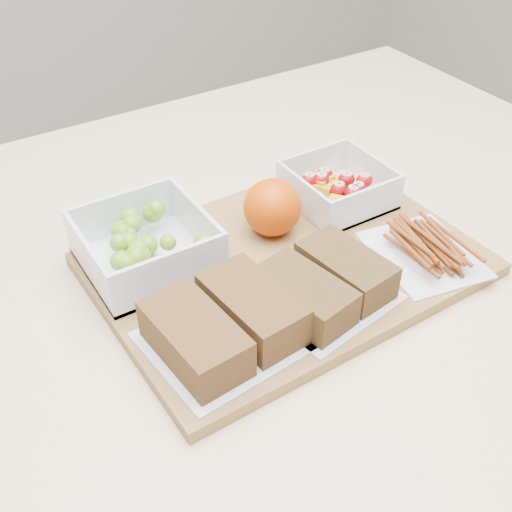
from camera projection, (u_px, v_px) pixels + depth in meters
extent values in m
cube|color=beige|center=(254.00, 478.00, 1.04)|extent=(1.20, 0.90, 0.90)
cube|color=olive|center=(286.00, 264.00, 0.74)|extent=(0.43, 0.31, 0.02)
cube|color=silver|center=(148.00, 261.00, 0.73)|extent=(0.14, 0.14, 0.01)
cube|color=silver|center=(122.00, 214.00, 0.76)|extent=(0.14, 0.01, 0.06)
cube|color=silver|center=(171.00, 275.00, 0.67)|extent=(0.14, 0.01, 0.06)
cube|color=silver|center=(198.00, 225.00, 0.74)|extent=(0.01, 0.13, 0.06)
cube|color=silver|center=(89.00, 263.00, 0.69)|extent=(0.01, 0.13, 0.06)
sphere|color=#5F8F1D|center=(136.00, 255.00, 0.70)|extent=(0.02, 0.02, 0.02)
sphere|color=#5F8F1D|center=(122.00, 260.00, 0.69)|extent=(0.02, 0.02, 0.02)
sphere|color=#5F8F1D|center=(133.00, 222.00, 0.73)|extent=(0.02, 0.02, 0.02)
sphere|color=#5F8F1D|center=(148.00, 245.00, 0.73)|extent=(0.02, 0.02, 0.02)
sphere|color=#5F8F1D|center=(119.00, 243.00, 0.71)|extent=(0.02, 0.02, 0.02)
sphere|color=#5F8F1D|center=(142.00, 256.00, 0.71)|extent=(0.02, 0.02, 0.02)
sphere|color=#5F8F1D|center=(122.00, 232.00, 0.72)|extent=(0.02, 0.02, 0.02)
sphere|color=#5F8F1D|center=(204.00, 244.00, 0.70)|extent=(0.03, 0.03, 0.03)
sphere|color=#5F8F1D|center=(152.00, 213.00, 0.76)|extent=(0.02, 0.02, 0.02)
sphere|color=#5F8F1D|center=(130.00, 217.00, 0.74)|extent=(0.02, 0.02, 0.02)
sphere|color=#5F8F1D|center=(126.00, 263.00, 0.68)|extent=(0.02, 0.02, 0.02)
sphere|color=#5F8F1D|center=(156.00, 209.00, 0.75)|extent=(0.02, 0.02, 0.02)
sphere|color=#5F8F1D|center=(172.00, 265.00, 0.69)|extent=(0.02, 0.02, 0.02)
sphere|color=#5F8F1D|center=(126.00, 228.00, 0.73)|extent=(0.02, 0.02, 0.02)
sphere|color=#5F8F1D|center=(129.00, 242.00, 0.72)|extent=(0.02, 0.02, 0.02)
sphere|color=#5F8F1D|center=(132.00, 225.00, 0.73)|extent=(0.02, 0.02, 0.02)
sphere|color=#5F8F1D|center=(203.00, 247.00, 0.70)|extent=(0.02, 0.02, 0.02)
sphere|color=#5F8F1D|center=(201.00, 257.00, 0.71)|extent=(0.02, 0.02, 0.02)
sphere|color=#5F8F1D|center=(128.00, 234.00, 0.73)|extent=(0.02, 0.02, 0.02)
sphere|color=#5F8F1D|center=(136.00, 257.00, 0.70)|extent=(0.02, 0.02, 0.02)
sphere|color=#5F8F1D|center=(121.00, 231.00, 0.73)|extent=(0.02, 0.02, 0.02)
sphere|color=#5F8F1D|center=(168.00, 243.00, 0.71)|extent=(0.02, 0.02, 0.02)
sphere|color=#5F8F1D|center=(139.00, 250.00, 0.71)|extent=(0.02, 0.02, 0.02)
sphere|color=#5F8F1D|center=(120.00, 261.00, 0.68)|extent=(0.02, 0.02, 0.02)
cube|color=silver|center=(337.00, 199.00, 0.83)|extent=(0.12, 0.12, 0.00)
cube|color=silver|center=(313.00, 166.00, 0.85)|extent=(0.12, 0.00, 0.05)
cube|color=silver|center=(366.00, 206.00, 0.78)|extent=(0.12, 0.00, 0.05)
cube|color=silver|center=(372.00, 173.00, 0.84)|extent=(0.00, 0.11, 0.05)
cube|color=silver|center=(303.00, 198.00, 0.79)|extent=(0.00, 0.11, 0.05)
cube|color=orange|center=(349.00, 196.00, 0.81)|extent=(0.03, 0.04, 0.01)
cube|color=orange|center=(322.00, 185.00, 0.83)|extent=(0.04, 0.05, 0.01)
cube|color=orange|center=(342.00, 187.00, 0.83)|extent=(0.04, 0.04, 0.01)
cube|color=orange|center=(343.00, 184.00, 0.84)|extent=(0.04, 0.04, 0.01)
cube|color=orange|center=(323.00, 186.00, 0.82)|extent=(0.04, 0.04, 0.01)
cube|color=orange|center=(321.00, 180.00, 0.82)|extent=(0.03, 0.03, 0.01)
cube|color=orange|center=(340.00, 204.00, 0.79)|extent=(0.04, 0.04, 0.01)
cube|color=orange|center=(358.00, 195.00, 0.81)|extent=(0.03, 0.03, 0.01)
cube|color=orange|center=(326.00, 192.00, 0.82)|extent=(0.04, 0.04, 0.01)
ellipsoid|color=maroon|center=(346.00, 180.00, 0.82)|extent=(0.02, 0.02, 0.02)
ellipsoid|color=maroon|center=(358.00, 190.00, 0.80)|extent=(0.02, 0.02, 0.02)
ellipsoid|color=maroon|center=(309.00, 180.00, 0.82)|extent=(0.02, 0.02, 0.02)
ellipsoid|color=maroon|center=(364.00, 181.00, 0.82)|extent=(0.02, 0.02, 0.02)
ellipsoid|color=maroon|center=(321.00, 180.00, 0.82)|extent=(0.02, 0.02, 0.02)
ellipsoid|color=maroon|center=(353.00, 193.00, 0.80)|extent=(0.02, 0.02, 0.02)
ellipsoid|color=maroon|center=(339.00, 189.00, 0.80)|extent=(0.02, 0.02, 0.02)
ellipsoid|color=maroon|center=(325.00, 175.00, 0.83)|extent=(0.02, 0.02, 0.02)
sphere|color=#C34104|center=(272.00, 207.00, 0.76)|extent=(0.07, 0.07, 0.07)
cube|color=silver|center=(225.00, 339.00, 0.64)|extent=(0.16, 0.14, 0.00)
cube|color=brown|center=(195.00, 339.00, 0.61)|extent=(0.07, 0.12, 0.04)
cube|color=brown|center=(252.00, 308.00, 0.64)|extent=(0.07, 0.12, 0.04)
cube|color=silver|center=(324.00, 297.00, 0.69)|extent=(0.15, 0.14, 0.00)
cube|color=#51391B|center=(304.00, 296.00, 0.66)|extent=(0.07, 0.11, 0.04)
cube|color=#51391B|center=(345.00, 270.00, 0.69)|extent=(0.07, 0.11, 0.04)
cube|color=silver|center=(423.00, 254.00, 0.74)|extent=(0.13, 0.15, 0.00)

